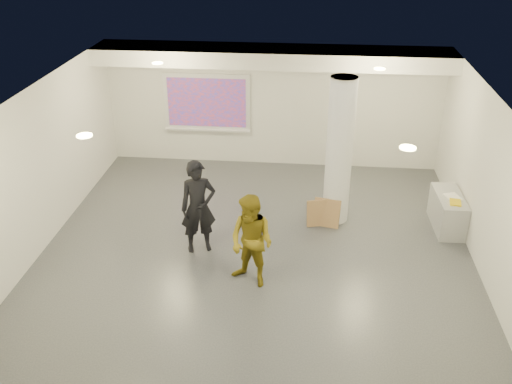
# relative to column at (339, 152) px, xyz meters

# --- Properties ---
(floor) EXTENTS (8.00, 9.00, 0.01)m
(floor) POSITION_rel_column_xyz_m (-1.50, -1.80, -1.50)
(floor) COLOR #3A3C42
(floor) RESTS_ON ground
(ceiling) EXTENTS (8.00, 9.00, 0.01)m
(ceiling) POSITION_rel_column_xyz_m (-1.50, -1.80, 1.50)
(ceiling) COLOR white
(ceiling) RESTS_ON floor
(wall_back) EXTENTS (8.00, 0.01, 3.00)m
(wall_back) POSITION_rel_column_xyz_m (-1.50, 2.70, 0.00)
(wall_back) COLOR silver
(wall_back) RESTS_ON floor
(wall_left) EXTENTS (0.01, 9.00, 3.00)m
(wall_left) POSITION_rel_column_xyz_m (-5.50, -1.80, 0.00)
(wall_left) COLOR silver
(wall_left) RESTS_ON floor
(wall_right) EXTENTS (0.01, 9.00, 3.00)m
(wall_right) POSITION_rel_column_xyz_m (2.50, -1.80, 0.00)
(wall_right) COLOR silver
(wall_right) RESTS_ON floor
(soffit_band) EXTENTS (8.00, 1.10, 0.36)m
(soffit_band) POSITION_rel_column_xyz_m (-1.50, 2.15, 1.32)
(soffit_band) COLOR silver
(soffit_band) RESTS_ON ceiling
(downlight_nw) EXTENTS (0.22, 0.22, 0.02)m
(downlight_nw) POSITION_rel_column_xyz_m (-3.70, 0.70, 1.48)
(downlight_nw) COLOR #FFF48B
(downlight_nw) RESTS_ON ceiling
(downlight_ne) EXTENTS (0.22, 0.22, 0.02)m
(downlight_ne) POSITION_rel_column_xyz_m (0.70, 0.70, 1.48)
(downlight_ne) COLOR #FFF48B
(downlight_ne) RESTS_ON ceiling
(downlight_sw) EXTENTS (0.22, 0.22, 0.02)m
(downlight_sw) POSITION_rel_column_xyz_m (-3.70, -3.30, 1.48)
(downlight_sw) COLOR #FFF48B
(downlight_sw) RESTS_ON ceiling
(downlight_se) EXTENTS (0.22, 0.22, 0.02)m
(downlight_se) POSITION_rel_column_xyz_m (0.70, -3.30, 1.48)
(downlight_se) COLOR #FFF48B
(downlight_se) RESTS_ON ceiling
(column) EXTENTS (0.52, 0.52, 3.00)m
(column) POSITION_rel_column_xyz_m (0.00, 0.00, 0.00)
(column) COLOR silver
(column) RESTS_ON floor
(projection_screen) EXTENTS (2.10, 0.13, 1.42)m
(projection_screen) POSITION_rel_column_xyz_m (-3.10, 2.65, 0.03)
(projection_screen) COLOR silver
(projection_screen) RESTS_ON wall_back
(credenza) EXTENTS (0.54, 1.23, 0.71)m
(credenza) POSITION_rel_column_xyz_m (2.22, -0.13, -1.15)
(credenza) COLOR #949799
(credenza) RESTS_ON floor
(papers_stack) EXTENTS (0.34, 0.38, 0.02)m
(papers_stack) POSITION_rel_column_xyz_m (2.25, -0.18, -0.78)
(papers_stack) COLOR white
(papers_stack) RESTS_ON credenza
(postit_pad) EXTENTS (0.25, 0.31, 0.03)m
(postit_pad) POSITION_rel_column_xyz_m (2.25, -0.42, -0.78)
(postit_pad) COLOR gold
(postit_pad) RESTS_ON credenza
(cardboard_back) EXTENTS (0.56, 0.32, 0.57)m
(cardboard_back) POSITION_rel_column_xyz_m (-0.18, -0.30, -1.21)
(cardboard_back) COLOR olive
(cardboard_back) RESTS_ON floor
(cardboard_front) EXTENTS (0.52, 0.26, 0.56)m
(cardboard_front) POSITION_rel_column_xyz_m (-0.33, -0.30, -1.22)
(cardboard_front) COLOR olive
(cardboard_front) RESTS_ON floor
(woman) EXTENTS (0.76, 0.63, 1.80)m
(woman) POSITION_rel_column_xyz_m (-2.56, -1.42, -0.60)
(woman) COLOR black
(woman) RESTS_ON floor
(man) EXTENTS (1.01, 0.94, 1.66)m
(man) POSITION_rel_column_xyz_m (-1.48, -2.39, -0.67)
(man) COLOR olive
(man) RESTS_ON floor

